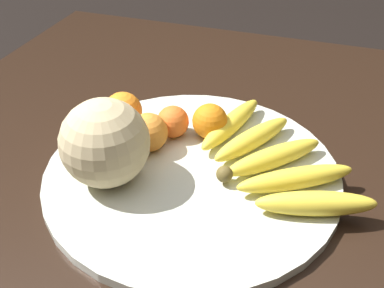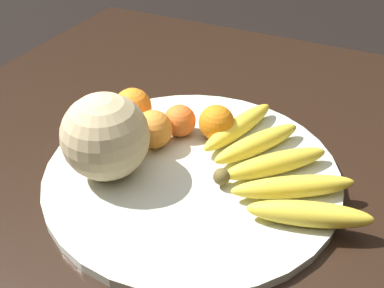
{
  "view_description": "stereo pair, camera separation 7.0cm",
  "coord_description": "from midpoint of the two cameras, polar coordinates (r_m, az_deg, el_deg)",
  "views": [
    {
      "loc": [
        0.48,
        0.19,
        1.2
      ],
      "look_at": [
        -0.05,
        0.01,
        0.78
      ],
      "focal_mm": 42.0,
      "sensor_mm": 36.0,
      "label": 1
    },
    {
      "loc": [
        0.45,
        0.25,
        1.2
      ],
      "look_at": [
        -0.05,
        0.01,
        0.78
      ],
      "focal_mm": 42.0,
      "sensor_mm": 36.0,
      "label": 2
    }
  ],
  "objects": [
    {
      "name": "kitchen_table",
      "position": [
        0.77,
        -4.62,
        -11.37
      ],
      "size": [
        1.36,
        1.15,
        0.72
      ],
      "color": "black",
      "rests_on": "ground_plane"
    },
    {
      "name": "fruit_bowl",
      "position": [
        0.74,
        -2.73,
        -3.7
      ],
      "size": [
        0.48,
        0.48,
        0.02
      ],
      "color": "beige",
      "rests_on": "kitchen_table"
    },
    {
      "name": "melon",
      "position": [
        0.69,
        -13.88,
        0.03
      ],
      "size": [
        0.14,
        0.14,
        0.14
      ],
      "color": "#C6B284",
      "rests_on": "fruit_bowl"
    },
    {
      "name": "banana_bunch",
      "position": [
        0.73,
        7.38,
        -1.98
      ],
      "size": [
        0.3,
        0.3,
        0.04
      ],
      "rotation": [
        0.0,
        0.0,
        8.65
      ],
      "color": "brown",
      "rests_on": "fruit_bowl"
    },
    {
      "name": "orange_front_left",
      "position": [
        0.79,
        -0.26,
        2.83
      ],
      "size": [
        0.06,
        0.06,
        0.06
      ],
      "color": "orange",
      "rests_on": "fruit_bowl"
    },
    {
      "name": "orange_front_right",
      "position": [
        0.79,
        -4.98,
        2.75
      ],
      "size": [
        0.06,
        0.06,
        0.06
      ],
      "color": "orange",
      "rests_on": "fruit_bowl"
    },
    {
      "name": "orange_mid_center",
      "position": [
        0.82,
        -11.18,
        4.04
      ],
      "size": [
        0.07,
        0.07,
        0.07
      ],
      "color": "orange",
      "rests_on": "fruit_bowl"
    },
    {
      "name": "orange_back_left",
      "position": [
        0.76,
        -8.18,
        1.39
      ],
      "size": [
        0.07,
        0.07,
        0.07
      ],
      "color": "orange",
      "rests_on": "fruit_bowl"
    },
    {
      "name": "produce_tag",
      "position": [
        0.82,
        -8.96,
        1.23
      ],
      "size": [
        0.08,
        0.05,
        0.0
      ],
      "rotation": [
        0.0,
        0.0,
        -0.27
      ],
      "color": "white",
      "rests_on": "fruit_bowl"
    }
  ]
}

